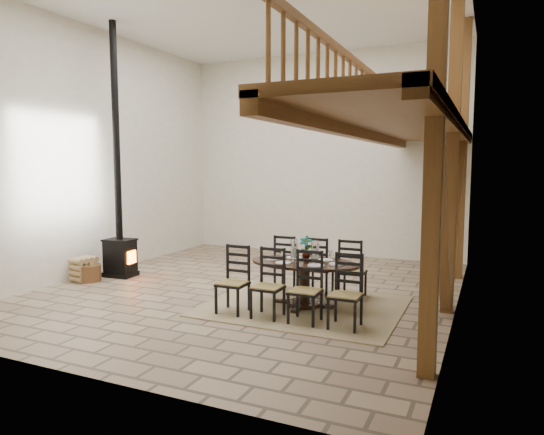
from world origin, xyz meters
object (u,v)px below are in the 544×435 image
at_px(dining_table, 303,284).
at_px(wood_stove, 119,220).
at_px(log_stack, 84,269).
at_px(log_basket, 88,272).

relative_size(dining_table, wood_stove, 0.43).
bearing_deg(log_stack, dining_table, 0.66).
distance_m(dining_table, log_stack, 4.51).
bearing_deg(wood_stove, log_basket, -119.62).
distance_m(dining_table, log_basket, 4.43).
height_order(dining_table, log_basket, dining_table).
bearing_deg(log_basket, dining_table, 0.29).
height_order(dining_table, wood_stove, wood_stove).
distance_m(dining_table, wood_stove, 4.25).
height_order(dining_table, log_stack, dining_table).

